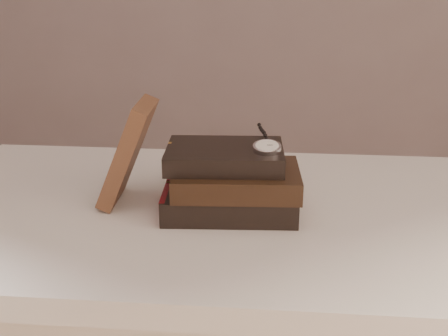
{
  "coord_description": "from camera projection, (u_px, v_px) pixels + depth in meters",
  "views": [
    {
      "loc": [
        0.12,
        -0.54,
        1.15
      ],
      "look_at": [
        0.04,
        0.34,
        0.82
      ],
      "focal_mm": 46.08,
      "sensor_mm": 36.0,
      "label": 1
    }
  ],
  "objects": [
    {
      "name": "table",
      "position": [
        205.0,
        254.0,
        1.01
      ],
      "size": [
        1.0,
        0.6,
        0.75
      ],
      "color": "silver",
      "rests_on": "ground"
    },
    {
      "name": "book_stack",
      "position": [
        231.0,
        182.0,
        0.94
      ],
      "size": [
        0.23,
        0.16,
        0.11
      ],
      "color": "black",
      "rests_on": "table"
    },
    {
      "name": "journal",
      "position": [
        128.0,
        152.0,
        0.97
      ],
      "size": [
        0.1,
        0.12,
        0.18
      ],
      "primitive_type": "cube",
      "rotation": [
        0.0,
        0.4,
        0.03
      ],
      "color": "#402518",
      "rests_on": "table"
    },
    {
      "name": "pocket_watch",
      "position": [
        267.0,
        146.0,
        0.91
      ],
      "size": [
        0.05,
        0.15,
        0.02
      ],
      "color": "silver",
      "rests_on": "book_stack"
    },
    {
      "name": "eyeglasses",
      "position": [
        188.0,
        160.0,
        1.01
      ],
      "size": [
        0.1,
        0.11,
        0.04
      ],
      "color": "silver",
      "rests_on": "book_stack"
    }
  ]
}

